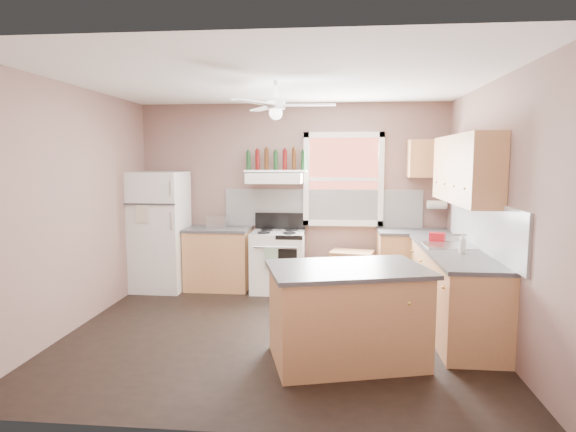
# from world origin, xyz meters

# --- Properties ---
(floor) EXTENTS (4.50, 4.50, 0.00)m
(floor) POSITION_xyz_m (0.00, 0.00, 0.00)
(floor) COLOR black
(floor) RESTS_ON ground
(ceiling) EXTENTS (4.50, 4.50, 0.00)m
(ceiling) POSITION_xyz_m (0.00, 0.00, 2.70)
(ceiling) COLOR white
(ceiling) RESTS_ON ground
(wall_back) EXTENTS (4.50, 0.05, 2.70)m
(wall_back) POSITION_xyz_m (0.00, 2.02, 1.35)
(wall_back) COLOR #795C54
(wall_back) RESTS_ON ground
(wall_right) EXTENTS (0.05, 4.00, 2.70)m
(wall_right) POSITION_xyz_m (2.27, 0.00, 1.35)
(wall_right) COLOR #795C54
(wall_right) RESTS_ON ground
(wall_left) EXTENTS (0.05, 4.00, 2.70)m
(wall_left) POSITION_xyz_m (-2.27, 0.00, 1.35)
(wall_left) COLOR #795C54
(wall_left) RESTS_ON ground
(backsplash_back) EXTENTS (2.90, 0.03, 0.55)m
(backsplash_back) POSITION_xyz_m (0.45, 1.99, 1.18)
(backsplash_back) COLOR white
(backsplash_back) RESTS_ON wall_back
(backsplash_right) EXTENTS (0.03, 2.60, 0.55)m
(backsplash_right) POSITION_xyz_m (2.23, 0.30, 1.18)
(backsplash_right) COLOR white
(backsplash_right) RESTS_ON wall_right
(window_view) EXTENTS (1.00, 0.02, 1.20)m
(window_view) POSITION_xyz_m (0.75, 1.98, 1.60)
(window_view) COLOR brown
(window_view) RESTS_ON wall_back
(window_frame) EXTENTS (1.16, 0.07, 1.36)m
(window_frame) POSITION_xyz_m (0.75, 1.96, 1.60)
(window_frame) COLOR white
(window_frame) RESTS_ON wall_back
(refrigerator) EXTENTS (0.74, 0.72, 1.71)m
(refrigerator) POSITION_xyz_m (-1.89, 1.59, 0.85)
(refrigerator) COLOR white
(refrigerator) RESTS_ON floor
(base_cabinet_left) EXTENTS (0.90, 0.60, 0.86)m
(base_cabinet_left) POSITION_xyz_m (-1.06, 1.70, 0.43)
(base_cabinet_left) COLOR #B87B4C
(base_cabinet_left) RESTS_ON floor
(counter_left) EXTENTS (0.92, 0.62, 0.04)m
(counter_left) POSITION_xyz_m (-1.06, 1.70, 0.88)
(counter_left) COLOR #3D3D3F
(counter_left) RESTS_ON base_cabinet_left
(toaster) EXTENTS (0.30, 0.19, 0.18)m
(toaster) POSITION_xyz_m (-1.06, 1.71, 0.99)
(toaster) COLOR silver
(toaster) RESTS_ON counter_left
(stove) EXTENTS (0.75, 0.65, 0.86)m
(stove) POSITION_xyz_m (-0.17, 1.65, 0.43)
(stove) COLOR white
(stove) RESTS_ON floor
(range_hood) EXTENTS (0.78, 0.50, 0.14)m
(range_hood) POSITION_xyz_m (-0.23, 1.75, 1.62)
(range_hood) COLOR white
(range_hood) RESTS_ON wall_back
(bottle_shelf) EXTENTS (0.90, 0.26, 0.03)m
(bottle_shelf) POSITION_xyz_m (-0.23, 1.87, 1.72)
(bottle_shelf) COLOR white
(bottle_shelf) RESTS_ON range_hood
(cart) EXTENTS (0.65, 0.50, 0.58)m
(cart) POSITION_xyz_m (0.88, 1.64, 0.29)
(cart) COLOR #B87B4C
(cart) RESTS_ON floor
(base_cabinet_corner) EXTENTS (1.00, 0.60, 0.86)m
(base_cabinet_corner) POSITION_xyz_m (1.75, 1.70, 0.43)
(base_cabinet_corner) COLOR #B87B4C
(base_cabinet_corner) RESTS_ON floor
(base_cabinet_right) EXTENTS (0.60, 2.20, 0.86)m
(base_cabinet_right) POSITION_xyz_m (1.95, 0.30, 0.43)
(base_cabinet_right) COLOR #B87B4C
(base_cabinet_right) RESTS_ON floor
(counter_corner) EXTENTS (1.02, 0.62, 0.04)m
(counter_corner) POSITION_xyz_m (1.75, 1.70, 0.88)
(counter_corner) COLOR #3D3D3F
(counter_corner) RESTS_ON base_cabinet_corner
(counter_right) EXTENTS (0.62, 2.22, 0.04)m
(counter_right) POSITION_xyz_m (1.94, 0.30, 0.88)
(counter_right) COLOR #3D3D3F
(counter_right) RESTS_ON base_cabinet_right
(sink) EXTENTS (0.55, 0.45, 0.03)m
(sink) POSITION_xyz_m (1.94, 0.50, 0.90)
(sink) COLOR silver
(sink) RESTS_ON counter_right
(faucet) EXTENTS (0.03, 0.03, 0.14)m
(faucet) POSITION_xyz_m (2.10, 0.50, 0.97)
(faucet) COLOR silver
(faucet) RESTS_ON sink
(upper_cabinet_right) EXTENTS (0.33, 1.80, 0.76)m
(upper_cabinet_right) POSITION_xyz_m (2.08, 0.50, 1.78)
(upper_cabinet_right) COLOR #B87B4C
(upper_cabinet_right) RESTS_ON wall_right
(upper_cabinet_corner) EXTENTS (0.60, 0.33, 0.52)m
(upper_cabinet_corner) POSITION_xyz_m (1.95, 1.83, 1.90)
(upper_cabinet_corner) COLOR #B87B4C
(upper_cabinet_corner) RESTS_ON wall_back
(paper_towel) EXTENTS (0.26, 0.12, 0.12)m
(paper_towel) POSITION_xyz_m (2.07, 1.86, 1.25)
(paper_towel) COLOR white
(paper_towel) RESTS_ON wall_back
(island) EXTENTS (1.53, 1.18, 0.86)m
(island) POSITION_xyz_m (0.75, -0.70, 0.43)
(island) COLOR #B87B4C
(island) RESTS_ON floor
(island_top) EXTENTS (1.63, 1.27, 0.04)m
(island_top) POSITION_xyz_m (0.75, -0.70, 0.88)
(island_top) COLOR #3D3D3F
(island_top) RESTS_ON island
(ceiling_fan_hub) EXTENTS (0.20, 0.20, 0.08)m
(ceiling_fan_hub) POSITION_xyz_m (0.00, 0.00, 2.45)
(ceiling_fan_hub) COLOR white
(ceiling_fan_hub) RESTS_ON ceiling
(soap_bottle) EXTENTS (0.11, 0.11, 0.22)m
(soap_bottle) POSITION_xyz_m (1.97, 0.06, 1.01)
(soap_bottle) COLOR silver
(soap_bottle) RESTS_ON counter_right
(red_caddy) EXTENTS (0.21, 0.18, 0.10)m
(red_caddy) POSITION_xyz_m (1.88, 0.83, 0.95)
(red_caddy) COLOR #A60E15
(red_caddy) RESTS_ON counter_right
(wine_bottles) EXTENTS (0.86, 0.06, 0.31)m
(wine_bottles) POSITION_xyz_m (-0.23, 1.87, 1.88)
(wine_bottles) COLOR #143819
(wine_bottles) RESTS_ON bottle_shelf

